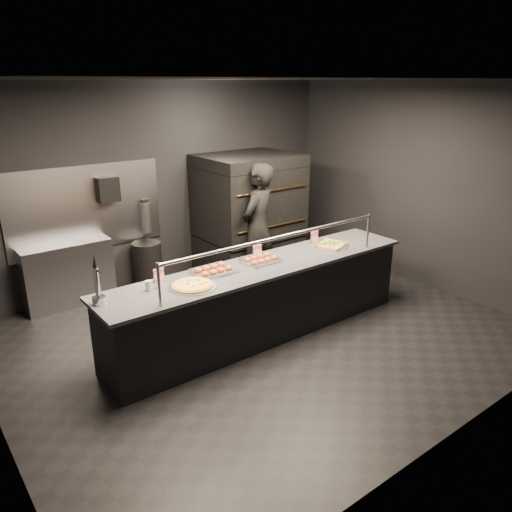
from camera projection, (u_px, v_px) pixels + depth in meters
name	position (u px, v px, depth m)	size (l,w,h in m)	color
room	(259.00, 217.00, 5.75)	(6.04, 6.00, 3.00)	black
service_counter	(263.00, 300.00, 6.07)	(4.10, 0.78, 1.37)	black
pizza_oven	(249.00, 214.00, 8.02)	(1.50, 1.23, 1.91)	black
prep_shelf	(69.00, 275.00, 6.90)	(1.20, 0.35, 0.90)	#99999E
towel_dispenser	(107.00, 189.00, 6.99)	(0.30, 0.20, 0.35)	black
fire_extinguisher	(146.00, 217.00, 7.47)	(0.14, 0.14, 0.51)	#B2B2B7
beer_tap	(98.00, 290.00, 4.84)	(0.13, 0.19, 0.51)	silver
round_pizza	(193.00, 285.00, 5.29)	(0.51, 0.51, 0.03)	silver
slider_tray_a	(213.00, 270.00, 5.68)	(0.49, 0.38, 0.07)	silver
slider_tray_b	(261.00, 260.00, 6.02)	(0.48, 0.39, 0.07)	silver
square_pizza	(332.00, 245.00, 6.59)	(0.45, 0.45, 0.05)	silver
condiment_jar	(151.00, 285.00, 5.20)	(0.17, 0.07, 0.11)	silver
tent_cards	(249.00, 253.00, 6.11)	(2.45, 0.04, 0.15)	white
trash_bin	(148.00, 265.00, 7.51)	(0.43, 0.43, 0.72)	black
worker	(258.00, 227.00, 7.34)	(0.69, 0.45, 1.89)	black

